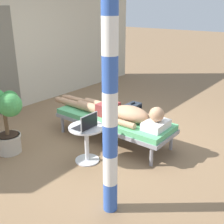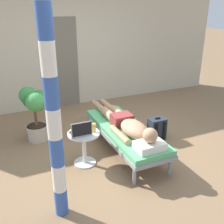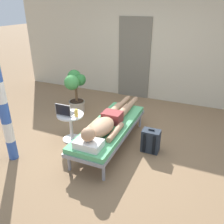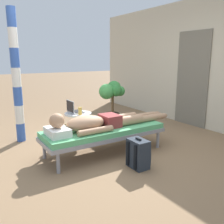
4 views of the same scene
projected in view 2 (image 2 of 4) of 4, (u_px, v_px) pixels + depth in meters
ground_plane at (121, 149)px, 4.45m from camera, size 40.00×40.00×0.00m
house_wall_back at (75, 48)px, 6.10m from camera, size 7.60×0.20×2.70m
house_door_panel at (60, 64)px, 5.97m from camera, size 0.84×0.03×2.04m
lounge_chair at (124, 132)px, 4.28m from camera, size 0.68×1.95×0.42m
person_reclining at (127, 124)px, 4.15m from camera, size 0.53×2.17×0.32m
side_table at (84, 143)px, 3.91m from camera, size 0.48×0.48×0.52m
laptop at (81, 131)px, 3.76m from camera, size 0.31×0.24×0.23m
drink_glass at (94, 128)px, 3.86m from camera, size 0.06×0.06×0.13m
backpack at (157, 129)px, 4.71m from camera, size 0.30×0.26×0.42m
potted_plant at (34, 108)px, 4.51m from camera, size 0.47×0.59×0.99m
porch_post at (54, 123)px, 2.65m from camera, size 0.15×0.15×2.31m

